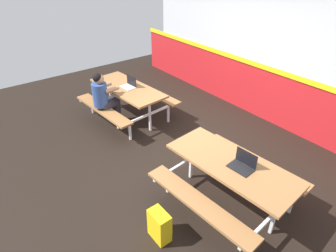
% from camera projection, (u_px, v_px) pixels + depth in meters
% --- Properties ---
extents(ground_plane, '(10.00, 10.00, 0.02)m').
position_uv_depth(ground_plane, '(172.00, 149.00, 5.38)').
color(ground_plane, black).
extents(accent_backdrop, '(8.00, 0.14, 2.60)m').
position_uv_depth(accent_backdrop, '(261.00, 60.00, 5.95)').
color(accent_backdrop, red).
rests_on(accent_backdrop, ground).
extents(picnic_table_left, '(1.89, 1.69, 0.74)m').
position_uv_depth(picnic_table_left, '(128.00, 94.00, 6.10)').
color(picnic_table_left, '#9E6B3D').
rests_on(picnic_table_left, ground).
extents(picnic_table_right, '(1.89, 1.69, 0.74)m').
position_uv_depth(picnic_table_right, '(230.00, 172.00, 3.94)').
color(picnic_table_right, '#9E6B3D').
rests_on(picnic_table_right, ground).
extents(student_nearer, '(0.38, 0.53, 1.21)m').
position_uv_depth(student_nearer, '(104.00, 96.00, 5.73)').
color(student_nearer, '#2D2D38').
rests_on(student_nearer, ground).
extents(laptop_silver, '(0.34, 0.25, 0.22)m').
position_uv_depth(laptop_silver, '(129.00, 85.00, 5.99)').
color(laptop_silver, silver).
rests_on(laptop_silver, picnic_table_left).
extents(laptop_dark, '(0.34, 0.25, 0.22)m').
position_uv_depth(laptop_dark, '(243.00, 164.00, 3.76)').
color(laptop_dark, black).
rests_on(laptop_dark, picnic_table_right).
extents(backpack_dark, '(0.30, 0.22, 0.44)m').
position_uv_depth(backpack_dark, '(160.00, 226.00, 3.61)').
color(backpack_dark, yellow).
rests_on(backpack_dark, ground).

